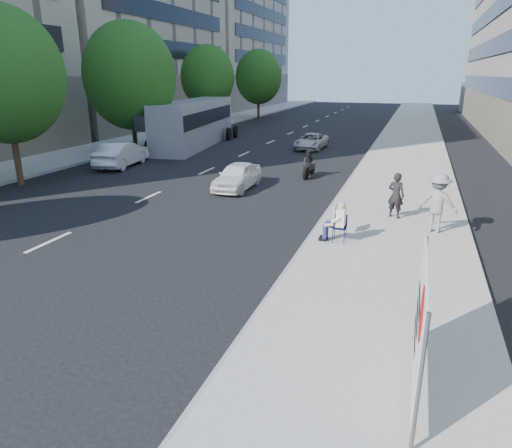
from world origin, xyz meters
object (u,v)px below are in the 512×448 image
at_px(protest_banner, 420,321).
at_px(white_sedan_near, 237,176).
at_px(pedestrian_woman, 396,195).
at_px(jogger, 438,203).
at_px(white_sedan_mid, 122,154).
at_px(seated_protester, 337,219).
at_px(motorcycle, 309,165).
at_px(white_sedan_far, 311,141).
at_px(bus, 195,123).

relative_size(protest_banner, white_sedan_near, 0.84).
height_order(pedestrian_woman, protest_banner, protest_banner).
xyz_separation_m(jogger, white_sedan_mid, (-17.08, 6.85, -0.43)).
xyz_separation_m(seated_protester, white_sedan_near, (-5.69, 5.94, -0.25)).
relative_size(white_sedan_mid, motorcycle, 2.12).
height_order(seated_protester, jogger, jogger).
bearing_deg(white_sedan_far, protest_banner, -70.67).
xyz_separation_m(protest_banner, motorcycle, (-5.51, 16.18, -0.76)).
distance_m(jogger, pedestrian_woman, 1.84).
height_order(jogger, motorcycle, jogger).
xyz_separation_m(seated_protester, jogger, (2.98, 2.01, 0.28)).
xyz_separation_m(white_sedan_near, bus, (-7.97, 11.69, 1.02)).
relative_size(white_sedan_near, motorcycle, 1.77).
relative_size(seated_protester, motorcycle, 0.64).
distance_m(jogger, protest_banner, 8.67).
xyz_separation_m(pedestrian_woman, bus, (-15.26, 14.40, 0.65)).
distance_m(white_sedan_far, bus, 8.80).
xyz_separation_m(pedestrian_woman, motorcycle, (-4.68, 6.32, -0.35)).
xyz_separation_m(seated_protester, bus, (-13.66, 17.62, 0.76)).
distance_m(pedestrian_woman, white_sedan_near, 7.79).
bearing_deg(white_sedan_far, white_sedan_mid, -129.27).
bearing_deg(bus, motorcycle, -45.32).
bearing_deg(pedestrian_woman, motorcycle, -33.56).
distance_m(white_sedan_near, bus, 14.18).
xyz_separation_m(seated_protester, white_sedan_far, (-5.02, 18.86, -0.33)).
xyz_separation_m(seated_protester, pedestrian_woman, (1.61, 3.23, 0.11)).
height_order(pedestrian_woman, white_sedan_near, pedestrian_woman).
relative_size(protest_banner, white_sedan_far, 0.78).
xyz_separation_m(white_sedan_far, motorcycle, (1.95, -9.31, 0.09)).
distance_m(white_sedan_near, white_sedan_far, 12.94).
distance_m(pedestrian_woman, motorcycle, 7.87).
relative_size(jogger, white_sedan_far, 0.51).
height_order(white_sedan_near, bus, bus).
relative_size(pedestrian_woman, protest_banner, 0.55).
bearing_deg(seated_protester, protest_banner, -69.77).
relative_size(motorcycle, bus, 0.17).
bearing_deg(jogger, white_sedan_far, -56.61).
bearing_deg(white_sedan_far, pedestrian_woman, -64.01).
bearing_deg(white_sedan_far, bus, -168.88).
distance_m(pedestrian_woman, bus, 20.99).
bearing_deg(seated_protester, white_sedan_far, 104.90).
xyz_separation_m(white_sedan_near, white_sedan_far, (0.67, 12.92, -0.07)).
relative_size(seated_protester, white_sedan_far, 0.33).
xyz_separation_m(white_sedan_mid, bus, (0.45, 8.76, 0.92)).
bearing_deg(bus, seated_protester, -60.21).
distance_m(pedestrian_woman, protest_banner, 9.91).
distance_m(protest_banner, white_sedan_near, 14.99).
relative_size(white_sedan_mid, white_sedan_far, 1.11).
xyz_separation_m(pedestrian_woman, white_sedan_mid, (-15.71, 5.64, -0.27)).
distance_m(seated_protester, white_sedan_far, 19.51).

